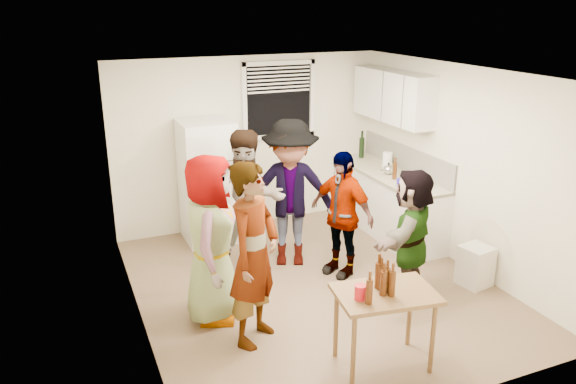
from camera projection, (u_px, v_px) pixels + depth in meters
name	position (u px, v px, depth m)	size (l,w,h in m)	color
room	(314.00, 287.00, 6.66)	(4.00, 4.50, 2.50)	white
window	(279.00, 100.00, 8.16)	(1.12, 0.10, 1.06)	white
refrigerator	(208.00, 182.00, 7.75)	(0.70, 0.70, 1.70)	white
counter_lower	(386.00, 203.00, 8.15)	(0.60, 2.20, 0.86)	white
countertop	(388.00, 174.00, 8.00)	(0.64, 2.22, 0.04)	beige
backsplash	(406.00, 158.00, 8.04)	(0.03, 2.20, 0.36)	#BAB4AB
upper_cabinets	(393.00, 96.00, 7.88)	(0.34, 1.60, 0.70)	white
kettle	(388.00, 174.00, 7.91)	(0.21, 0.18, 0.18)	silver
paper_towel	(387.00, 172.00, 8.00)	(0.13, 0.13, 0.29)	white
wine_bottle	(361.00, 157.00, 8.76)	(0.08, 0.08, 0.31)	black
beer_bottle_counter	(394.00, 179.00, 7.69)	(0.06, 0.06, 0.22)	#47230C
blue_cup	(400.00, 187.00, 7.37)	(0.08, 0.08, 0.11)	#2B1CC9
picture_frame	(388.00, 160.00, 8.36)	(0.02, 0.18, 0.15)	#F0D357
trash_bin	(475.00, 265.00, 6.63)	(0.33, 0.33, 0.49)	silver
serving_table	(381.00, 363.00, 5.24)	(0.89, 0.59, 0.75)	brown
beer_bottle_table	(378.00, 288.00, 5.07)	(0.06, 0.06, 0.25)	#47230C
red_cup	(360.00, 299.00, 4.88)	(0.10, 0.10, 0.13)	red
guest_grey	(215.00, 316.00, 6.03)	(0.88, 1.80, 0.57)	gray
guest_stripe	(256.00, 338.00, 5.64)	(0.67, 1.84, 0.44)	#141933
guest_back_left	(251.00, 271.00, 7.04)	(0.88, 1.81, 0.68)	brown
guest_back_right	(290.00, 262.00, 7.29)	(1.21, 1.88, 0.70)	#404146
guest_black	(339.00, 272.00, 7.01)	(0.92, 1.57, 0.38)	black
guest_orange	(407.00, 293.00, 6.50)	(1.40, 1.51, 0.44)	#DE7153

